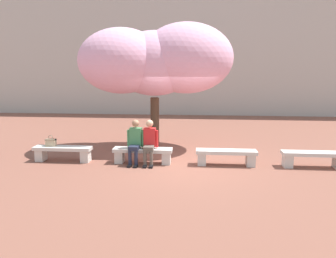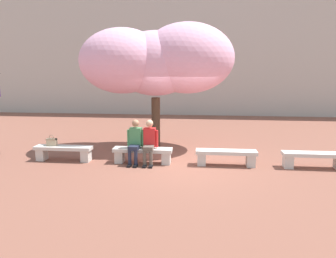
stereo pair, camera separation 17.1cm
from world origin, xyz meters
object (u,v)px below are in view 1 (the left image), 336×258
object	(u,v)px
cherry_tree_main	(157,61)
stone_bench_near_east	(313,157)
person_seated_left	(135,140)
stone_bench_near_west	(143,153)
handbag	(51,142)
person_seated_right	(149,141)
stone_bench_center	(226,155)
stone_bench_west_end	(63,151)

from	to	relation	value
cherry_tree_main	stone_bench_near_east	bearing A→B (deg)	-22.71
stone_bench_near_east	person_seated_left	distance (m)	5.07
person_seated_left	stone_bench_near_west	bearing A→B (deg)	14.27
person_seated_left	handbag	size ratio (longest dim) A/B	3.81
stone_bench_near_west	person_seated_right	distance (m)	0.45
stone_bench_near_west	stone_bench_center	distance (m)	2.42
person_seated_left	stone_bench_center	bearing A→B (deg)	1.16
stone_bench_center	stone_bench_near_east	xyz separation A→B (m)	(2.42, 0.00, 0.00)
person_seated_right	stone_bench_near_east	bearing A→B (deg)	0.66
stone_bench_center	person_seated_right	size ratio (longest dim) A/B	1.34
stone_bench_west_end	stone_bench_center	distance (m)	4.85
handbag	person_seated_right	bearing A→B (deg)	-1.54
stone_bench_west_end	person_seated_left	xyz separation A→B (m)	(2.21, -0.05, 0.40)
stone_bench_center	person_seated_left	bearing A→B (deg)	-178.84
stone_bench_west_end	stone_bench_center	world-z (taller)	same
person_seated_left	cherry_tree_main	distance (m)	3.08
person_seated_left	stone_bench_west_end	bearing A→B (deg)	178.62
stone_bench_center	person_seated_left	size ratio (longest dim) A/B	1.34
stone_bench_center	person_seated_left	distance (m)	2.67
stone_bench_center	stone_bench_near_east	bearing A→B (deg)	0.00
stone_bench_center	stone_bench_near_east	size ratio (longest dim) A/B	1.00
stone_bench_near_west	stone_bench_near_east	xyz separation A→B (m)	(4.85, 0.00, 0.00)
stone_bench_near_east	cherry_tree_main	xyz separation A→B (m)	(-4.66, 1.95, 2.70)
stone_bench_center	person_seated_left	xyz separation A→B (m)	(-2.63, -0.05, 0.40)
stone_bench_near_west	stone_bench_near_east	distance (m)	4.85
stone_bench_near_east	cherry_tree_main	bearing A→B (deg)	157.29
person_seated_left	handbag	xyz separation A→B (m)	(-2.58, 0.08, -0.12)
stone_bench_near_west	handbag	bearing A→B (deg)	179.45
person_seated_left	handbag	distance (m)	2.59
stone_bench_near_east	stone_bench_west_end	bearing A→B (deg)	180.00
stone_bench_center	cherry_tree_main	xyz separation A→B (m)	(-2.24, 1.95, 2.70)
handbag	cherry_tree_main	size ratio (longest dim) A/B	0.07
stone_bench_near_west	cherry_tree_main	size ratio (longest dim) A/B	0.33
person_seated_right	handbag	distance (m)	3.01
stone_bench_west_end	cherry_tree_main	size ratio (longest dim) A/B	0.33
stone_bench_near_east	person_seated_right	size ratio (longest dim) A/B	1.34
stone_bench_near_east	person_seated_left	bearing A→B (deg)	-179.39
person_seated_right	handbag	bearing A→B (deg)	178.46
stone_bench_west_end	handbag	bearing A→B (deg)	175.83
stone_bench_west_end	cherry_tree_main	xyz separation A→B (m)	(2.61, 1.95, 2.70)
stone_bench_center	cherry_tree_main	distance (m)	4.02
person_seated_left	person_seated_right	xyz separation A→B (m)	(0.42, -0.00, 0.00)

